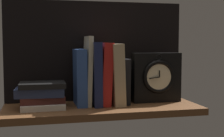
# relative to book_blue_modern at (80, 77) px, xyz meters

# --- Properties ---
(ground_plane) EXTENTS (0.72, 0.27, 0.03)m
(ground_plane) POSITION_rel_book_blue_modern_xyz_m (0.08, -0.04, -0.12)
(ground_plane) COLOR brown
(back_panel) EXTENTS (0.72, 0.01, 0.40)m
(back_panel) POSITION_rel_book_blue_modern_xyz_m (0.08, 0.09, 0.09)
(back_panel) COLOR black
(back_panel) RESTS_ON ground_plane
(book_blue_modern) EXTENTS (0.04, 0.14, 0.21)m
(book_blue_modern) POSITION_rel_book_blue_modern_xyz_m (0.00, 0.00, 0.00)
(book_blue_modern) COLOR #2D4C8E
(book_blue_modern) RESTS_ON ground_plane
(book_cream_twain) EXTENTS (0.03, 0.13, 0.26)m
(book_cream_twain) POSITION_rel_book_blue_modern_xyz_m (0.03, 0.00, 0.02)
(book_cream_twain) COLOR beige
(book_cream_twain) RESTS_ON ground_plane
(book_navy_bierce) EXTENTS (0.03, 0.17, 0.24)m
(book_navy_bierce) POSITION_rel_book_blue_modern_xyz_m (0.06, 0.00, 0.01)
(book_navy_bierce) COLOR #192147
(book_navy_bierce) RESTS_ON ground_plane
(book_red_requiem) EXTENTS (0.05, 0.14, 0.24)m
(book_red_requiem) POSITION_rel_book_blue_modern_xyz_m (0.09, 0.00, 0.01)
(book_red_requiem) COLOR red
(book_red_requiem) RESTS_ON ground_plane
(book_tan_shortstories) EXTENTS (0.05, 0.17, 0.23)m
(book_tan_shortstories) POSITION_rel_book_blue_modern_xyz_m (0.13, 0.00, 0.01)
(book_tan_shortstories) COLOR tan
(book_tan_shortstories) RESTS_ON ground_plane
(book_black_skeptic) EXTENTS (0.03, 0.13, 0.17)m
(book_black_skeptic) POSITION_rel_book_blue_modern_xyz_m (0.17, 0.00, -0.02)
(book_black_skeptic) COLOR black
(book_black_skeptic) RESTS_ON ground_plane
(framed_clock) EXTENTS (0.19, 0.06, 0.19)m
(framed_clock) POSITION_rel_book_blue_modern_xyz_m (0.30, -0.01, -0.01)
(framed_clock) COLOR black
(framed_clock) RESTS_ON ground_plane
(book_stack_side) EXTENTS (0.18, 0.13, 0.09)m
(book_stack_side) POSITION_rel_book_blue_modern_xyz_m (-0.14, -0.03, -0.06)
(book_stack_side) COLOR beige
(book_stack_side) RESTS_ON ground_plane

